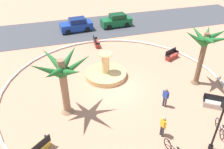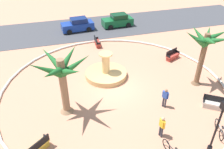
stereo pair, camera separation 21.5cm
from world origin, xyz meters
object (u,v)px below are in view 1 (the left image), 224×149
(bench_north, at_px, (39,149))
(parked_car_second, at_px, (116,21))
(palm_tree_near_fountain, at_px, (63,74))
(bicycle_by_lamppost, at_px, (220,128))
(parked_car_leftmost, at_px, (76,25))
(palm_tree_by_curb, at_px, (205,44))
(bench_southeast, at_px, (214,103))
(fountain, at_px, (106,73))
(lamppost, at_px, (220,122))
(person_cyclist_photo, at_px, (163,125))
(bench_east, at_px, (96,43))
(person_pedestrian_stroll, at_px, (165,97))
(bench_west, at_px, (172,56))

(bench_north, distance_m, parked_car_second, 21.05)
(palm_tree_near_fountain, height_order, bicycle_by_lamppost, palm_tree_near_fountain)
(bench_north, relative_size, bicycle_by_lamppost, 0.97)
(bench_north, bearing_deg, parked_car_leftmost, 73.64)
(palm_tree_by_curb, relative_size, bench_southeast, 3.06)
(fountain, relative_size, lamppost, 0.95)
(palm_tree_by_curb, xyz_separation_m, person_cyclist_photo, (-5.58, -4.52, -2.77))
(lamppost, bearing_deg, parked_car_leftmost, 102.79)
(bench_east, bearing_deg, fountain, -95.89)
(bench_north, height_order, parked_car_leftmost, parked_car_leftmost)
(bench_east, xyz_separation_m, person_pedestrian_stroll, (2.47, -11.51, 0.57))
(bicycle_by_lamppost, bearing_deg, bench_north, 171.30)
(lamppost, bearing_deg, bench_southeast, 51.07)
(palm_tree_by_curb, relative_size, bench_east, 3.00)
(palm_tree_near_fountain, height_order, person_pedestrian_stroll, palm_tree_near_fountain)
(bench_southeast, relative_size, person_pedestrian_stroll, 0.97)
(palm_tree_by_curb, relative_size, bench_north, 3.10)
(parked_car_second, bearing_deg, bench_north, -120.42)
(palm_tree_by_curb, relative_size, bench_west, 2.93)
(bench_west, xyz_separation_m, lamppost, (-3.28, -10.76, 1.95))
(bench_west, xyz_separation_m, bench_north, (-13.32, -8.03, 0.00))
(parked_car_second, bearing_deg, bicycle_by_lamppost, -87.87)
(palm_tree_near_fountain, xyz_separation_m, parked_car_second, (8.53, 14.97, -2.47))
(bicycle_by_lamppost, bearing_deg, lamppost, -144.27)
(parked_car_second, bearing_deg, bench_southeast, -83.60)
(fountain, xyz_separation_m, parked_car_second, (4.60, 11.28, 0.45))
(palm_tree_by_curb, relative_size, parked_car_second, 1.19)
(lamppost, bearing_deg, person_cyclist_photo, 142.36)
(fountain, bearing_deg, parked_car_leftmost, 93.81)
(person_cyclist_photo, bearing_deg, bench_east, 93.88)
(palm_tree_near_fountain, xyz_separation_m, bench_east, (4.58, 9.98, -2.90))
(bench_east, relative_size, person_cyclist_photo, 1.00)
(bench_north, relative_size, person_cyclist_photo, 0.96)
(person_cyclist_photo, relative_size, parked_car_leftmost, 0.40)
(palm_tree_by_curb, bearing_deg, bench_west, 88.97)
(bicycle_by_lamppost, xyz_separation_m, parked_car_second, (-0.74, 19.89, 0.40))
(bicycle_by_lamppost, bearing_deg, person_cyclist_photo, 167.14)
(palm_tree_near_fountain, distance_m, person_cyclist_photo, 7.25)
(bench_west, xyz_separation_m, bicycle_by_lamppost, (-1.92, -9.78, 0.04))
(bench_north, bearing_deg, fountain, 48.58)
(person_pedestrian_stroll, bearing_deg, palm_tree_by_curb, 25.92)
(person_cyclist_photo, bearing_deg, palm_tree_near_fountain, 143.66)
(fountain, height_order, bench_east, fountain)
(palm_tree_by_curb, height_order, person_pedestrian_stroll, palm_tree_by_curb)
(bench_southeast, height_order, parked_car_leftmost, parked_car_leftmost)
(palm_tree_by_curb, bearing_deg, bench_east, 124.43)
(parked_car_leftmost, bearing_deg, fountain, -86.19)
(fountain, relative_size, bicycle_by_lamppost, 2.29)
(bench_east, bearing_deg, bench_west, -37.77)
(palm_tree_near_fountain, height_order, palm_tree_by_curb, palm_tree_by_curb)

